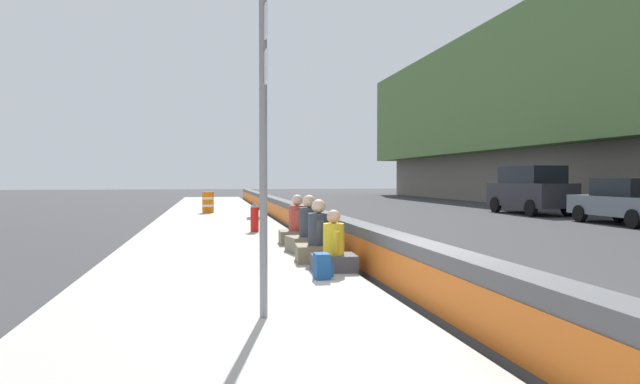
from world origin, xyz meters
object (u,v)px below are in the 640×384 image
Objects in this scene: fire_hydrant at (255,217)px; parked_car_third at (627,201)px; seated_person_rear at (309,234)px; seated_person_far at (297,228)px; route_sign_post at (264,134)px; seated_person_middle at (319,242)px; seated_person_foreground at (334,252)px; parked_car_fourth at (530,189)px; construction_barrel at (208,202)px; backpack at (322,266)px.

parked_car_third reaches higher than fire_hydrant.
seated_person_rear is 14.24m from parked_car_third.
route_sign_post is at bearing 168.08° from seated_person_far.
route_sign_post is at bearing 164.74° from seated_person_rear.
seated_person_rear is (1.45, -0.07, 0.01)m from seated_person_middle.
seated_person_foreground is 0.88× the size of seated_person_middle.
parked_car_fourth reaches higher than seated_person_far.
seated_person_middle is (-6.04, -0.73, -0.08)m from fire_hydrant.
seated_person_far is (-3.13, -0.77, -0.08)m from fire_hydrant.
fire_hydrant is at bearing 6.88° from seated_person_middle.
seated_person_middle is 0.97× the size of seated_person_rear.
seated_person_rear reaches higher than seated_person_foreground.
parked_car_third is at bearing -117.79° from construction_barrel.
route_sign_post is 3.70m from seated_person_foreground.
parked_car_third is at bearing -64.99° from seated_person_rear.
backpack is (-7.82, -0.44, -0.25)m from fire_hydrant.
backpack is at bearing -173.98° from construction_barrel.
parked_car_third is 6.15m from parked_car_fourth.
parked_car_fourth reaches higher than construction_barrel.
construction_barrel is 15.13m from parked_car_fourth.
fire_hydrant is 7.83m from backpack.
seated_person_middle reaches higher than fire_hydrant.
fire_hydrant is at bearing -3.91° from route_sign_post.
seated_person_foreground reaches higher than fire_hydrant.
parked_car_third reaches higher than construction_barrel.
construction_barrel reaches higher than fire_hydrant.
seated_person_far reaches higher than fire_hydrant.
construction_barrel is at bearing 9.73° from seated_person_far.
seated_person_far is at bearing -166.09° from fire_hydrant.
construction_barrel is at bearing 6.02° from backpack.
seated_person_far is 1.24× the size of construction_barrel.
construction_barrel is at bearing 83.14° from parked_car_fourth.
seated_person_rear is at bearing -2.93° from seated_person_middle.
parked_car_fourth is (13.61, -12.91, 0.68)m from seated_person_middle.
construction_barrel is (12.50, 2.14, 0.11)m from seated_person_far.
seated_person_middle is at bearing 2.47° from seated_person_foreground.
parked_car_third is (1.43, -13.71, 0.27)m from fire_hydrant.
fire_hydrant is 2.20× the size of backpack.
seated_person_rear is 17.70m from parked_car_fourth.
seated_person_foreground is at bearing -26.59° from route_sign_post.
seated_person_middle is at bearing -9.16° from backpack.
route_sign_post is at bearing 153.41° from seated_person_foreground.
construction_barrel is (19.42, 0.68, -1.59)m from route_sign_post.
route_sign_post is 7.28m from seated_person_far.
seated_person_far reaches higher than seated_person_foreground.
seated_person_middle is 14.98m from parked_car_third.
seated_person_far is at bearing 129.74° from parked_car_fourth.
parked_car_fourth reaches higher than fire_hydrant.
seated_person_foreground is at bearing -172.59° from construction_barrel.
fire_hydrant is at bearing 9.92° from seated_person_rear.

